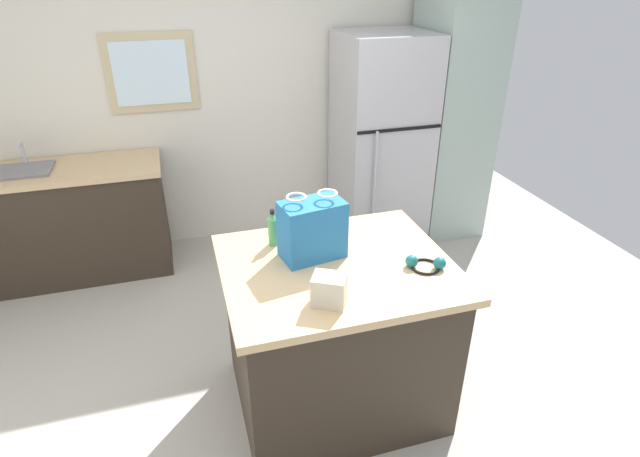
{
  "coord_description": "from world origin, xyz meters",
  "views": [
    {
      "loc": [
        -0.51,
        -2.08,
        2.27
      ],
      "look_at": [
        0.19,
        0.27,
        0.97
      ],
      "focal_mm": 28.37,
      "sensor_mm": 36.0,
      "label": 1
    }
  ],
  "objects_px": {
    "bottle": "(273,229)",
    "kitchen_island": "(336,335)",
    "tall_cabinet": "(452,108)",
    "small_box": "(329,290)",
    "refrigerator": "(380,142)",
    "ear_defenders": "(425,264)",
    "shopping_bag": "(312,229)"
  },
  "relations": [
    {
      "from": "tall_cabinet",
      "to": "kitchen_island",
      "type": "bearing_deg",
      "value": -132.27
    },
    {
      "from": "small_box",
      "to": "bottle",
      "type": "bearing_deg",
      "value": 102.32
    },
    {
      "from": "small_box",
      "to": "bottle",
      "type": "xyz_separation_m",
      "value": [
        -0.13,
        0.59,
        0.02
      ]
    },
    {
      "from": "kitchen_island",
      "to": "small_box",
      "type": "height_order",
      "value": "small_box"
    },
    {
      "from": "bottle",
      "to": "refrigerator",
      "type": "bearing_deg",
      "value": 50.58
    },
    {
      "from": "kitchen_island",
      "to": "shopping_bag",
      "type": "xyz_separation_m",
      "value": [
        -0.1,
        0.11,
        0.61
      ]
    },
    {
      "from": "tall_cabinet",
      "to": "small_box",
      "type": "distance_m",
      "value": 2.78
    },
    {
      "from": "kitchen_island",
      "to": "bottle",
      "type": "relative_size",
      "value": 5.56
    },
    {
      "from": "shopping_bag",
      "to": "ear_defenders",
      "type": "relative_size",
      "value": 1.75
    },
    {
      "from": "bottle",
      "to": "kitchen_island",
      "type": "bearing_deg",
      "value": -47.43
    },
    {
      "from": "small_box",
      "to": "refrigerator",
      "type": "bearing_deg",
      "value": 61.93
    },
    {
      "from": "tall_cabinet",
      "to": "small_box",
      "type": "height_order",
      "value": "tall_cabinet"
    },
    {
      "from": "shopping_bag",
      "to": "ear_defenders",
      "type": "distance_m",
      "value": 0.59
    },
    {
      "from": "refrigerator",
      "to": "small_box",
      "type": "bearing_deg",
      "value": -118.07
    },
    {
      "from": "refrigerator",
      "to": "tall_cabinet",
      "type": "height_order",
      "value": "tall_cabinet"
    },
    {
      "from": "shopping_bag",
      "to": "bottle",
      "type": "xyz_separation_m",
      "value": [
        -0.17,
        0.17,
        -0.06
      ]
    },
    {
      "from": "refrigerator",
      "to": "ear_defenders",
      "type": "height_order",
      "value": "refrigerator"
    },
    {
      "from": "shopping_bag",
      "to": "small_box",
      "type": "bearing_deg",
      "value": -95.49
    },
    {
      "from": "shopping_bag",
      "to": "tall_cabinet",
      "type": "bearing_deg",
      "value": 44.26
    },
    {
      "from": "kitchen_island",
      "to": "tall_cabinet",
      "type": "distance_m",
      "value": 2.55
    },
    {
      "from": "small_box",
      "to": "bottle",
      "type": "relative_size",
      "value": 0.71
    },
    {
      "from": "small_box",
      "to": "ear_defenders",
      "type": "height_order",
      "value": "small_box"
    },
    {
      "from": "kitchen_island",
      "to": "ear_defenders",
      "type": "distance_m",
      "value": 0.65
    },
    {
      "from": "tall_cabinet",
      "to": "ear_defenders",
      "type": "height_order",
      "value": "tall_cabinet"
    },
    {
      "from": "kitchen_island",
      "to": "refrigerator",
      "type": "bearing_deg",
      "value": 61.33
    },
    {
      "from": "kitchen_island",
      "to": "shopping_bag",
      "type": "distance_m",
      "value": 0.63
    },
    {
      "from": "small_box",
      "to": "bottle",
      "type": "height_order",
      "value": "bottle"
    },
    {
      "from": "tall_cabinet",
      "to": "bottle",
      "type": "bearing_deg",
      "value": -141.39
    },
    {
      "from": "tall_cabinet",
      "to": "shopping_bag",
      "type": "relative_size",
      "value": 6.51
    },
    {
      "from": "small_box",
      "to": "ear_defenders",
      "type": "bearing_deg",
      "value": 14.76
    },
    {
      "from": "ear_defenders",
      "to": "small_box",
      "type": "bearing_deg",
      "value": -165.24
    },
    {
      "from": "refrigerator",
      "to": "bottle",
      "type": "relative_size",
      "value": 8.59
    }
  ]
}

